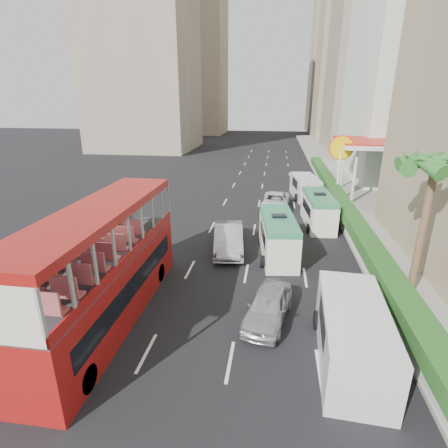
% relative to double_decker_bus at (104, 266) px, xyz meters
% --- Properties ---
extents(ground_plane, '(200.00, 200.00, 0.00)m').
position_rel_double_decker_bus_xyz_m(ground_plane, '(6.00, 0.00, -2.53)').
color(ground_plane, black).
rests_on(ground_plane, ground).
extents(double_decker_bus, '(2.50, 11.00, 5.06)m').
position_rel_double_decker_bus_xyz_m(double_decker_bus, '(0.00, 0.00, 0.00)').
color(double_decker_bus, maroon).
rests_on(double_decker_bus, ground).
extents(car_silver_lane_a, '(2.41, 5.21, 1.66)m').
position_rel_double_decker_bus_xyz_m(car_silver_lane_a, '(4.21, 7.96, -2.53)').
color(car_silver_lane_a, '#B2B4B9').
rests_on(car_silver_lane_a, ground).
extents(car_silver_lane_b, '(2.43, 4.31, 1.38)m').
position_rel_double_decker_bus_xyz_m(car_silver_lane_b, '(6.90, 0.83, -2.53)').
color(car_silver_lane_b, '#B2B4B9').
rests_on(car_silver_lane_b, ground).
extents(van_asset, '(2.62, 5.03, 1.36)m').
position_rel_double_decker_bus_xyz_m(van_asset, '(7.09, 17.56, -2.53)').
color(van_asset, silver).
rests_on(van_asset, ground).
extents(minibus_near, '(2.50, 5.74, 2.46)m').
position_rel_double_decker_bus_xyz_m(minibus_near, '(7.27, 7.76, -1.30)').
color(minibus_near, silver).
rests_on(minibus_near, ground).
extents(minibus_far, '(2.22, 5.52, 2.39)m').
position_rel_double_decker_bus_xyz_m(minibus_far, '(10.30, 13.72, -1.33)').
color(minibus_far, silver).
rests_on(minibus_far, ground).
extents(panel_van_near, '(2.50, 5.61, 2.20)m').
position_rel_double_decker_bus_xyz_m(panel_van_near, '(9.94, -1.26, -1.43)').
color(panel_van_near, silver).
rests_on(panel_van_near, ground).
extents(panel_van_far, '(2.77, 5.37, 2.05)m').
position_rel_double_decker_bus_xyz_m(panel_van_far, '(9.90, 21.82, -1.50)').
color(panel_van_far, silver).
rests_on(panel_van_far, ground).
extents(sidewalk, '(6.00, 120.00, 0.18)m').
position_rel_double_decker_bus_xyz_m(sidewalk, '(15.00, 25.00, -2.44)').
color(sidewalk, '#99968C').
rests_on(sidewalk, ground).
extents(kerb_wall, '(0.30, 44.00, 1.00)m').
position_rel_double_decker_bus_xyz_m(kerb_wall, '(12.20, 14.00, -1.85)').
color(kerb_wall, silver).
rests_on(kerb_wall, sidewalk).
extents(hedge, '(1.10, 44.00, 0.70)m').
position_rel_double_decker_bus_xyz_m(hedge, '(12.20, 14.00, -1.00)').
color(hedge, '#2D6626').
rests_on(hedge, kerb_wall).
extents(palm_tree, '(0.36, 0.36, 6.40)m').
position_rel_double_decker_bus_xyz_m(palm_tree, '(13.80, 4.00, 0.85)').
color(palm_tree, brown).
rests_on(palm_tree, sidewalk).
extents(shell_station, '(6.50, 8.00, 5.50)m').
position_rel_double_decker_bus_xyz_m(shell_station, '(16.00, 23.00, 0.22)').
color(shell_station, silver).
rests_on(shell_station, ground).
extents(tower_far_a, '(14.00, 14.00, 44.00)m').
position_rel_double_decker_bus_xyz_m(tower_far_a, '(23.00, 82.00, 19.47)').
color(tower_far_a, tan).
rests_on(tower_far_a, ground).
extents(tower_far_b, '(14.00, 14.00, 40.00)m').
position_rel_double_decker_bus_xyz_m(tower_far_b, '(23.00, 104.00, 17.47)').
color(tower_far_b, gray).
rests_on(tower_far_b, ground).
extents(tower_left_b, '(16.00, 16.00, 46.00)m').
position_rel_double_decker_bus_xyz_m(tower_left_b, '(-16.00, 90.00, 20.47)').
color(tower_left_b, tan).
rests_on(tower_left_b, ground).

